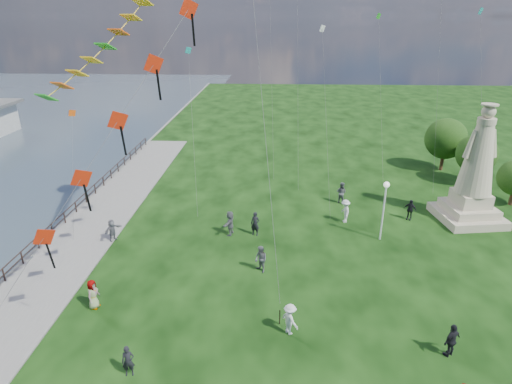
# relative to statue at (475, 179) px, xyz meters

# --- Properties ---
(waterfront) EXTENTS (200.00, 200.00, 1.51)m
(waterfront) POSITION_rel_statue_xyz_m (-30.78, -7.40, -3.57)
(waterfront) COLOR #303E49
(waterfront) RESTS_ON ground
(statue) EXTENTS (5.17, 5.17, 9.28)m
(statue) POSITION_rel_statue_xyz_m (0.00, 0.00, 0.00)
(statue) COLOR #B8AF8B
(statue) RESTS_ON ground
(lamppost) EXTENTS (0.42, 0.42, 4.51)m
(lamppost) POSITION_rel_statue_xyz_m (-7.69, -3.70, -0.25)
(lamppost) COLOR silver
(lamppost) RESTS_ON ground
(tree_row) EXTENTS (6.52, 12.55, 5.52)m
(tree_row) POSITION_rel_statue_xyz_m (3.16, 9.08, -0.39)
(tree_row) COLOR #382314
(tree_row) RESTS_ON ground
(person_0) EXTENTS (0.63, 0.48, 1.56)m
(person_0) POSITION_rel_statue_xyz_m (-21.86, -17.19, -2.73)
(person_0) COLOR black
(person_0) RESTS_ON ground
(person_1) EXTENTS (0.97, 1.01, 1.79)m
(person_1) POSITION_rel_statue_xyz_m (-16.23, -8.37, -2.61)
(person_1) COLOR #595960
(person_1) RESTS_ON ground
(person_2) EXTENTS (1.16, 1.24, 1.74)m
(person_2) POSITION_rel_statue_xyz_m (-14.54, -14.06, -2.63)
(person_2) COLOR silver
(person_2) RESTS_ON ground
(person_3) EXTENTS (1.18, 1.03, 1.80)m
(person_3) POSITION_rel_statue_xyz_m (-6.90, -15.25, -2.60)
(person_3) COLOR black
(person_3) RESTS_ON ground
(person_5) EXTENTS (1.28, 1.64, 1.63)m
(person_5) POSITION_rel_statue_xyz_m (-27.07, -4.94, -2.69)
(person_5) COLOR #595960
(person_5) RESTS_ON ground
(person_6) EXTENTS (0.77, 0.63, 1.84)m
(person_6) POSITION_rel_statue_xyz_m (-16.85, -3.46, -2.59)
(person_6) COLOR black
(person_6) RESTS_ON ground
(person_7) EXTENTS (1.08, 0.98, 1.89)m
(person_7) POSITION_rel_statue_xyz_m (-9.67, 2.90, -2.56)
(person_7) COLOR #595960
(person_7) RESTS_ON ground
(person_8) EXTENTS (0.80, 1.30, 1.89)m
(person_8) POSITION_rel_statue_xyz_m (-9.88, -0.94, -2.56)
(person_8) COLOR silver
(person_8) RESTS_ON ground
(person_9) EXTENTS (1.12, 0.97, 1.71)m
(person_9) POSITION_rel_statue_xyz_m (-4.64, -0.21, -2.65)
(person_9) COLOR black
(person_9) RESTS_ON ground
(person_10) EXTENTS (0.65, 0.93, 1.75)m
(person_10) POSITION_rel_statue_xyz_m (-25.39, -12.49, -2.63)
(person_10) COLOR #595960
(person_10) RESTS_ON ground
(person_11) EXTENTS (1.13, 1.86, 1.88)m
(person_11) POSITION_rel_statue_xyz_m (-18.72, -3.45, -2.57)
(person_11) COLOR #595960
(person_11) RESTS_ON ground
(red_kite_train) EXTENTS (11.38, 9.35, 18.40)m
(red_kite_train) POSITION_rel_statue_xyz_m (-22.20, -11.78, 7.91)
(red_kite_train) COLOR black
(red_kite_train) RESTS_ON ground
(small_kites) EXTENTS (32.60, 18.62, 29.65)m
(small_kites) POSITION_rel_statue_xyz_m (-12.30, 6.95, 11.30)
(small_kites) COLOR teal
(small_kites) RESTS_ON ground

